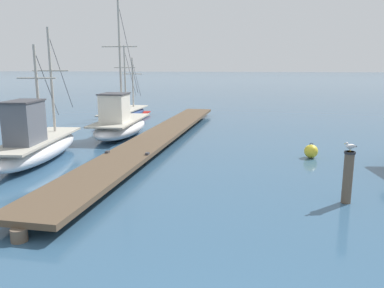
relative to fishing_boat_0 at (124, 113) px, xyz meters
name	(u,v)px	position (x,y,z in m)	size (l,w,h in m)	color
floating_dock	(159,136)	(4.22, -7.04, -0.16)	(2.71, 22.11, 0.53)	brown
fishing_boat_0	(124,113)	(0.00, 0.00, 0.00)	(1.80, 7.45, 5.02)	navy
fishing_boat_1	(36,144)	(0.32, -11.37, 0.20)	(2.39, 7.25, 5.30)	silver
fishing_boat_2	(120,124)	(1.76, -5.76, 0.18)	(2.30, 6.61, 7.23)	silver
mooring_piling	(348,176)	(11.32, -14.32, 0.24)	(0.30, 0.30, 1.46)	brown
perched_seagull	(351,146)	(11.32, -14.32, 1.09)	(0.37, 0.22, 0.27)	gold
mooring_buoy	(311,151)	(11.11, -9.05, -0.25)	(0.56, 0.56, 0.63)	yellow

